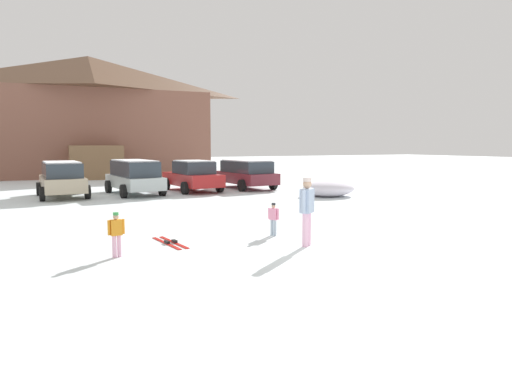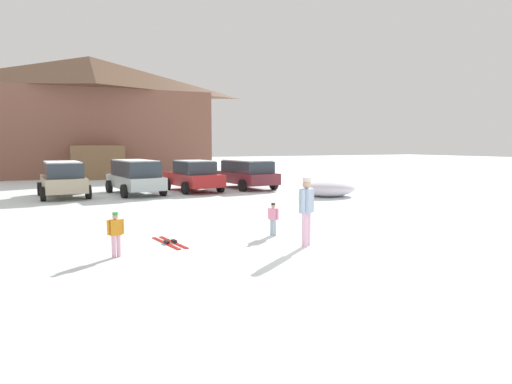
# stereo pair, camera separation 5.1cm
# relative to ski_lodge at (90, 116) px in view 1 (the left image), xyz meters

# --- Properties ---
(ground) EXTENTS (160.00, 160.00, 0.00)m
(ground) POSITION_rel_ski_lodge_xyz_m (1.66, -31.40, -4.76)
(ground) COLOR white
(ski_lodge) EXTENTS (18.56, 10.06, 9.39)m
(ski_lodge) POSITION_rel_ski_lodge_xyz_m (0.00, 0.00, 0.00)
(ski_lodge) COLOR brown
(ski_lodge) RESTS_ON ground
(parked_beige_suv) EXTENTS (2.21, 4.23, 1.67)m
(parked_beige_suv) POSITION_rel_ski_lodge_xyz_m (-3.07, -15.69, -3.86)
(parked_beige_suv) COLOR tan
(parked_beige_suv) RESTS_ON ground
(parked_silver_wagon) EXTENTS (2.40, 4.68, 1.70)m
(parked_silver_wagon) POSITION_rel_ski_lodge_xyz_m (0.22, -15.89, -3.85)
(parked_silver_wagon) COLOR #B4BFBF
(parked_silver_wagon) RESTS_ON ground
(parked_red_sedan) EXTENTS (2.40, 4.41, 1.64)m
(parked_red_sedan) POSITION_rel_ski_lodge_xyz_m (3.28, -15.74, -3.94)
(parked_red_sedan) COLOR #B02021
(parked_red_sedan) RESTS_ON ground
(parked_maroon_van) EXTENTS (2.41, 4.51, 1.60)m
(parked_maroon_van) POSITION_rel_ski_lodge_xyz_m (6.43, -15.60, -3.89)
(parked_maroon_van) COLOR maroon
(parked_maroon_van) RESTS_ON ground
(skier_adult_in_blue_parka) EXTENTS (0.51, 0.44, 1.67)m
(skier_adult_in_blue_parka) POSITION_rel_ski_lodge_xyz_m (1.61, -29.52, -3.82)
(skier_adult_in_blue_parka) COLOR #EAB0CD
(skier_adult_in_blue_parka) RESTS_ON ground
(skier_child_in_orange_jacket) EXTENTS (0.37, 0.16, 0.99)m
(skier_child_in_orange_jacket) POSITION_rel_ski_lodge_xyz_m (-2.71, -28.63, -4.20)
(skier_child_in_orange_jacket) COLOR #ECADCB
(skier_child_in_orange_jacket) RESTS_ON ground
(skier_child_in_pink_snowsuit) EXTENTS (0.22, 0.29, 0.89)m
(skier_child_in_pink_snowsuit) POSITION_rel_ski_lodge_xyz_m (1.49, -28.05, -4.26)
(skier_child_in_pink_snowsuit) COLOR #A7BAC9
(skier_child_in_pink_snowsuit) RESTS_ON ground
(pair_of_skis) EXTENTS (0.50, 1.68, 0.08)m
(pair_of_skis) POSITION_rel_ski_lodge_xyz_m (-1.28, -27.76, -4.74)
(pair_of_skis) COLOR red
(pair_of_skis) RESTS_ON ground
(plowed_snow_pile) EXTENTS (2.60, 2.08, 0.77)m
(plowed_snow_pile) POSITION_rel_ski_lodge_xyz_m (8.34, -20.89, -4.38)
(plowed_snow_pile) COLOR white
(plowed_snow_pile) RESTS_ON ground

